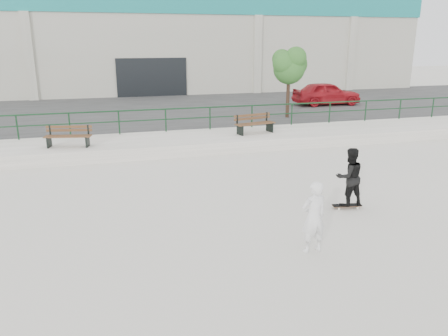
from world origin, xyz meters
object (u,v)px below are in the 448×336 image
object	(u,v)px
standing_skater	(349,177)
skateboard	(347,205)
bench_right	(254,124)
seated_skater	(314,217)
tree	(290,65)
red_car	(326,93)
bench_left	(68,136)

from	to	relation	value
standing_skater	skateboard	bearing A→B (deg)	-0.00
bench_right	seated_skater	bearing A→B (deg)	-114.60
tree	red_car	bearing A→B (deg)	40.81
tree	seated_skater	bearing A→B (deg)	-111.62
tree	standing_skater	xyz separation A→B (m)	(-3.20, -11.28, -2.31)
tree	standing_skater	size ratio (longest dim) A/B	2.28
bench_left	skateboard	xyz separation A→B (m)	(7.47, -7.41, -0.82)
bench_right	skateboard	world-z (taller)	bench_right
red_car	seated_skater	world-z (taller)	red_car
seated_skater	bench_right	bearing A→B (deg)	-108.00
seated_skater	red_car	bearing A→B (deg)	-124.62
bench_right	skateboard	distance (m)	7.91
tree	red_car	xyz separation A→B (m)	(4.20, 3.63, -1.98)
red_car	standing_skater	distance (m)	16.64
bench_right	red_car	size ratio (longest dim) A/B	0.45
red_car	tree	bearing A→B (deg)	132.81
bench_right	standing_skater	xyz separation A→B (m)	(-0.13, -7.86, -0.03)
bench_right	tree	xyz separation A→B (m)	(3.06, 3.41, 2.28)
seated_skater	skateboard	bearing A→B (deg)	-140.95
red_car	seated_skater	size ratio (longest dim) A/B	2.65
bench_left	bench_right	xyz separation A→B (m)	(7.60, 0.45, 0.02)
skateboard	bench_left	bearing A→B (deg)	144.08
red_car	skateboard	bearing A→B (deg)	155.59
skateboard	seated_skater	bearing A→B (deg)	-126.69
bench_right	red_car	world-z (taller)	red_car
bench_left	tree	distance (m)	11.58
bench_left	bench_right	bearing A→B (deg)	15.40
bench_left	standing_skater	size ratio (longest dim) A/B	1.12
bench_left	red_car	bearing A→B (deg)	38.74
skateboard	standing_skater	bearing A→B (deg)	0.00
bench_right	tree	size ratio (longest dim) A/B	0.52
red_car	seated_skater	distance (m)	19.42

